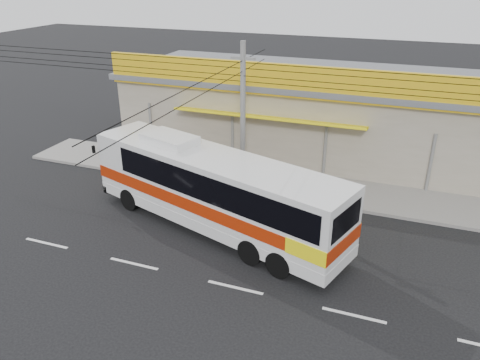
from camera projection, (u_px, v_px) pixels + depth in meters
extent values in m
plane|color=black|center=(258.00, 250.00, 18.08)|extent=(120.00, 120.00, 0.00)
cube|color=slate|center=(297.00, 186.00, 23.16)|extent=(30.00, 3.20, 0.15)
cube|color=gray|center=(322.00, 115.00, 27.08)|extent=(22.00, 8.00, 4.20)
cube|color=#515358|center=(325.00, 76.00, 26.14)|extent=(22.60, 8.60, 0.30)
cube|color=gold|center=(309.00, 82.00, 22.40)|extent=(22.00, 0.24, 1.60)
cube|color=#B2091C|center=(269.00, 79.00, 23.01)|extent=(9.00, 0.10, 1.20)
cube|color=#136E17|center=(456.00, 94.00, 20.31)|extent=(2.40, 0.10, 1.10)
cube|color=#B2091C|center=(145.00, 69.00, 25.23)|extent=(3.00, 0.10, 1.10)
cube|color=yellow|center=(267.00, 117.00, 23.67)|extent=(10.00, 1.20, 0.37)
cube|color=silver|center=(214.00, 189.00, 18.79)|extent=(11.79, 5.89, 2.81)
cube|color=#A82307|center=(214.00, 196.00, 18.93)|extent=(11.84, 5.94, 0.53)
cube|color=yellow|center=(324.00, 237.00, 16.09)|extent=(2.24, 2.84, 0.58)
cube|color=black|center=(227.00, 179.00, 18.14)|extent=(9.97, 5.33, 1.06)
cube|color=black|center=(122.00, 147.00, 21.84)|extent=(0.81, 2.07, 1.45)
cube|color=silver|center=(169.00, 139.00, 19.49)|extent=(2.63, 2.01, 0.35)
cylinder|color=black|center=(130.00, 199.00, 20.86)|extent=(1.05, 0.61, 1.01)
cylinder|color=black|center=(166.00, 183.00, 22.42)|extent=(1.05, 0.61, 1.01)
cylinder|color=black|center=(279.00, 264.00, 16.33)|extent=(1.05, 0.61, 1.01)
cylinder|color=black|center=(311.00, 238.00, 17.88)|extent=(1.05, 0.61, 1.01)
imported|color=#94270A|center=(154.00, 151.00, 25.70)|extent=(2.27, 1.27, 1.13)
imported|color=black|center=(126.00, 145.00, 26.42)|extent=(2.03, 0.98, 1.18)
cylinder|color=slate|center=(243.00, 124.00, 20.85)|extent=(0.23, 0.23, 7.17)
cube|color=slate|center=(243.00, 58.00, 19.65)|extent=(1.08, 0.11, 0.11)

